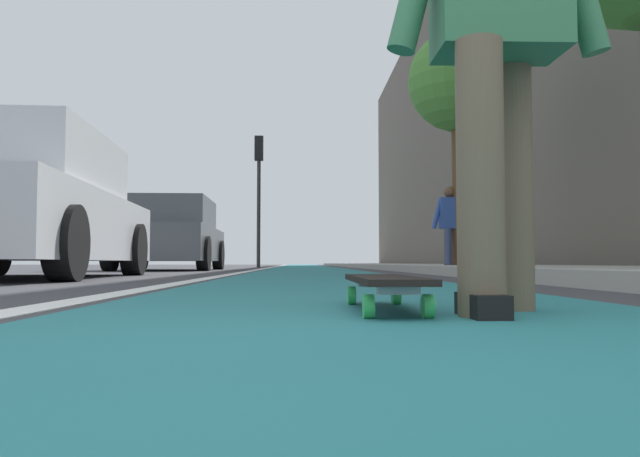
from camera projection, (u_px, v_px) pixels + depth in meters
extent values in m
plane|color=#38383D|center=(312.00, 272.00, 10.70)|extent=(80.00, 80.00, 0.00)
cube|color=#237075|center=(305.00, 267.00, 24.67)|extent=(56.00, 1.99, 0.00)
cube|color=silver|center=(271.00, 267.00, 20.64)|extent=(52.00, 0.16, 0.01)
cube|color=#9E9B93|center=(412.00, 266.00, 18.79)|extent=(52.00, 3.20, 0.12)
cube|color=#60584F|center=(464.00, 113.00, 23.16)|extent=(40.00, 1.20, 11.22)
cylinder|color=green|center=(352.00, 296.00, 2.41)|extent=(0.07, 0.03, 0.07)
cylinder|color=green|center=(396.00, 296.00, 2.42)|extent=(0.07, 0.03, 0.07)
cylinder|color=green|center=(369.00, 307.00, 1.81)|extent=(0.07, 0.03, 0.07)
cylinder|color=green|center=(428.00, 306.00, 1.82)|extent=(0.07, 0.03, 0.07)
cube|color=silver|center=(374.00, 283.00, 2.42)|extent=(0.06, 0.12, 0.02)
cube|color=silver|center=(398.00, 290.00, 1.82)|extent=(0.06, 0.12, 0.02)
cube|color=black|center=(384.00, 279.00, 2.12)|extent=(0.84, 0.20, 0.02)
cylinder|color=brown|center=(480.00, 178.00, 1.87)|extent=(0.14, 0.14, 0.82)
cylinder|color=brown|center=(512.00, 188.00, 2.14)|extent=(0.14, 0.14, 0.82)
cube|color=black|center=(482.00, 306.00, 1.85)|extent=(0.26, 0.10, 0.07)
cube|color=silver|center=(23.00, 227.00, 6.60)|extent=(4.43, 2.00, 0.70)
cube|color=silver|center=(19.00, 162.00, 6.48)|extent=(2.47, 1.76, 0.60)
cube|color=#4C606B|center=(58.00, 178.00, 7.67)|extent=(0.12, 1.57, 0.51)
cylinder|color=black|center=(134.00, 250.00, 8.00)|extent=(0.66, 0.25, 0.65)
cylinder|color=black|center=(66.00, 243.00, 5.32)|extent=(0.66, 0.25, 0.65)
cube|color=#4C5156|center=(170.00, 244.00, 13.45)|extent=(4.17, 1.94, 0.70)
cube|color=#4C5156|center=(169.00, 213.00, 13.34)|extent=(2.31, 1.76, 0.60)
cube|color=#4C606B|center=(178.00, 217.00, 14.47)|extent=(0.07, 1.65, 0.51)
cylinder|color=black|center=(141.00, 255.00, 14.67)|extent=(0.68, 0.23, 0.67)
cylinder|color=black|center=(218.00, 255.00, 14.76)|extent=(0.68, 0.23, 0.67)
cylinder|color=black|center=(110.00, 253.00, 12.11)|extent=(0.68, 0.23, 0.67)
cylinder|color=black|center=(204.00, 253.00, 12.20)|extent=(0.68, 0.23, 0.67)
cylinder|color=#2D2D2D|center=(259.00, 214.00, 20.75)|extent=(0.12, 0.12, 3.50)
cube|color=black|center=(259.00, 148.00, 20.86)|extent=(0.24, 0.28, 0.80)
sphere|color=#360606|center=(259.00, 141.00, 21.01)|extent=(0.16, 0.16, 0.16)
sphere|color=#392907|center=(259.00, 149.00, 20.99)|extent=(0.16, 0.16, 0.16)
sphere|color=green|center=(259.00, 157.00, 20.98)|extent=(0.16, 0.16, 0.16)
cylinder|color=brown|center=(461.00, 193.00, 11.56)|extent=(0.30, 0.30, 2.83)
sphere|color=#4C8C38|center=(459.00, 81.00, 11.67)|extent=(1.88, 1.88, 1.88)
cylinder|color=#384260|center=(454.00, 250.00, 11.63)|extent=(0.13, 0.13, 0.77)
cylinder|color=#384260|center=(448.00, 250.00, 11.38)|extent=(0.13, 0.13, 0.77)
cube|color=black|center=(454.00, 270.00, 11.61)|extent=(0.25, 0.09, 0.07)
cube|color=#2D4C99|center=(450.00, 213.00, 11.55)|extent=(0.23, 0.38, 0.57)
cylinder|color=#2D4C99|center=(462.00, 213.00, 11.56)|extent=(0.08, 0.22, 0.57)
cylinder|color=#2D4C99|center=(437.00, 213.00, 11.54)|extent=(0.08, 0.22, 0.57)
sphere|color=brown|center=(449.00, 192.00, 11.57)|extent=(0.21, 0.21, 0.21)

